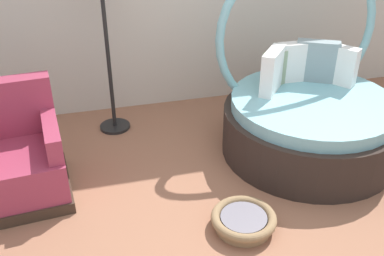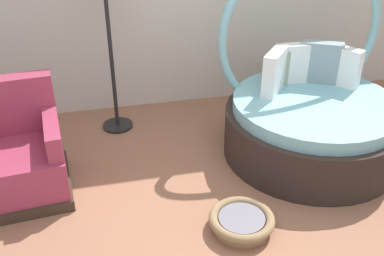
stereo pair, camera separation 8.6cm
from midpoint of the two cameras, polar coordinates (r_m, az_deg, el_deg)
ground_plane at (r=3.63m, az=5.86°, el=-12.10°), size 8.00×8.00×0.02m
round_daybed at (r=4.42m, az=15.32°, el=1.77°), size 1.65×1.65×1.88m
red_armchair at (r=4.02m, az=-20.86°, el=-3.44°), size 0.87×0.87×0.94m
pet_basket at (r=3.54m, az=7.04°, el=-11.70°), size 0.51×0.51×0.13m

